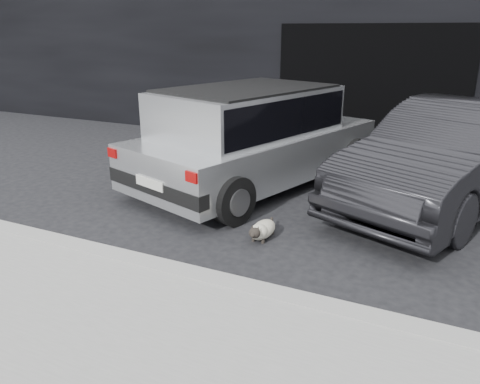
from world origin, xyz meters
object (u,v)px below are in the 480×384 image
at_px(cat_siamese, 262,230).
at_px(cat_white, 215,191).
at_px(silver_hatchback, 252,132).
at_px(second_car, 452,156).

distance_m(cat_siamese, cat_white, 1.51).
bearing_deg(cat_white, silver_hatchback, 144.36).
distance_m(second_car, cat_white, 3.49).
distance_m(second_car, cat_siamese, 3.11).
xyz_separation_m(silver_hatchback, second_car, (3.01, 0.32, -0.13)).
height_order(cat_siamese, cat_white, cat_white).
bearing_deg(cat_siamese, cat_white, -38.87).
relative_size(cat_siamese, cat_white, 1.22).
xyz_separation_m(silver_hatchback, cat_white, (-0.17, -1.01, -0.73)).
xyz_separation_m(cat_siamese, cat_white, (-1.16, 0.95, 0.04)).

